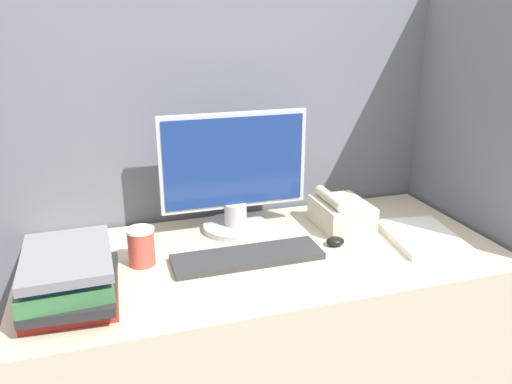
{
  "coord_description": "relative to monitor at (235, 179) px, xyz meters",
  "views": [
    {
      "loc": [
        -0.44,
        -0.97,
        1.41
      ],
      "look_at": [
        -0.02,
        0.36,
        0.91
      ],
      "focal_mm": 35.0,
      "sensor_mm": 36.0,
      "label": 1
    }
  ],
  "objects": [
    {
      "name": "paper_pile",
      "position": [
        0.55,
        -0.27,
        -0.17
      ],
      "size": [
        0.24,
        0.3,
        0.02
      ],
      "color": "white",
      "rests_on": "desk"
    },
    {
      "name": "coffee_cup",
      "position": [
        -0.32,
        -0.16,
        -0.12
      ],
      "size": [
        0.08,
        0.08,
        0.11
      ],
      "color": "#BF4C3F",
      "rests_on": "desk"
    },
    {
      "name": "book_stack",
      "position": [
        -0.51,
        -0.33,
        -0.11
      ],
      "size": [
        0.24,
        0.31,
        0.14
      ],
      "color": "maroon",
      "rests_on": "desk"
    },
    {
      "name": "keyboard",
      "position": [
        -0.03,
        -0.23,
        -0.17
      ],
      "size": [
        0.44,
        0.13,
        0.02
      ],
      "color": "#333333",
      "rests_on": "desk"
    },
    {
      "name": "desk_telephone",
      "position": [
        0.35,
        -0.09,
        -0.13
      ],
      "size": [
        0.16,
        0.21,
        0.13
      ],
      "color": "beige",
      "rests_on": "desk"
    },
    {
      "name": "cubicle_panel_rear",
      "position": [
        0.05,
        0.17,
        -0.13
      ],
      "size": [
        1.83,
        0.04,
        1.55
      ],
      "color": "slate",
      "rests_on": "ground_plane"
    },
    {
      "name": "monitor",
      "position": [
        0.0,
        0.0,
        0.0
      ],
      "size": [
        0.49,
        0.22,
        0.4
      ],
      "color": "#B7B7BC",
      "rests_on": "desk"
    },
    {
      "name": "cubicle_panel_right",
      "position": [
        0.8,
        -0.16,
        -0.13
      ],
      "size": [
        0.04,
        0.72,
        1.55
      ],
      "color": "slate",
      "rests_on": "ground_plane"
    },
    {
      "name": "desk",
      "position": [
        0.05,
        -0.19,
        -0.54
      ],
      "size": [
        1.43,
        0.66,
        0.73
      ],
      "color": "beige",
      "rests_on": "ground_plane"
    },
    {
      "name": "mouse",
      "position": [
        0.27,
        -0.22,
        -0.16
      ],
      "size": [
        0.06,
        0.05,
        0.03
      ],
      "color": "black",
      "rests_on": "desk"
    }
  ]
}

